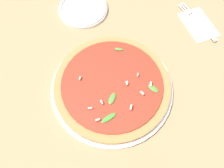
% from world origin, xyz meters
% --- Properties ---
extents(ground_plane, '(6.00, 6.00, 0.00)m').
position_xyz_m(ground_plane, '(0.00, 0.00, 0.00)').
color(ground_plane, '#9E7A56').
extents(pizza_arugula_main, '(0.35, 0.35, 0.05)m').
position_xyz_m(pizza_arugula_main, '(0.03, -0.02, 0.02)').
color(pizza_arugula_main, white).
rests_on(pizza_arugula_main, ground_plane).
extents(napkin, '(0.16, 0.12, 0.01)m').
position_xyz_m(napkin, '(0.03, -0.40, 0.00)').
color(napkin, silver).
rests_on(napkin, ground_plane).
extents(fork, '(0.19, 0.05, 0.00)m').
position_xyz_m(fork, '(0.03, -0.40, 0.01)').
color(fork, silver).
rests_on(fork, ground_plane).
extents(side_plate_white, '(0.17, 0.17, 0.02)m').
position_xyz_m(side_plate_white, '(0.33, -0.14, 0.01)').
color(side_plate_white, white).
rests_on(side_plate_white, ground_plane).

